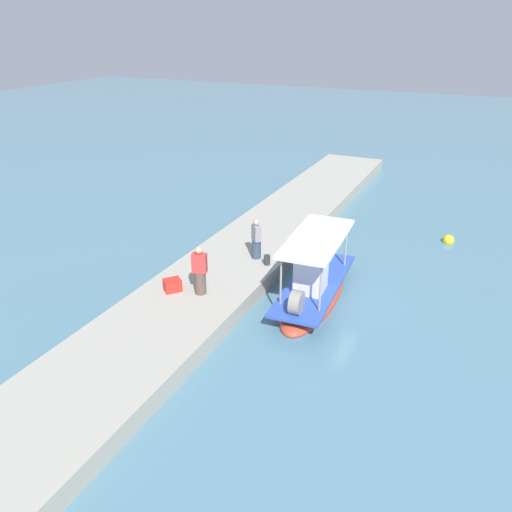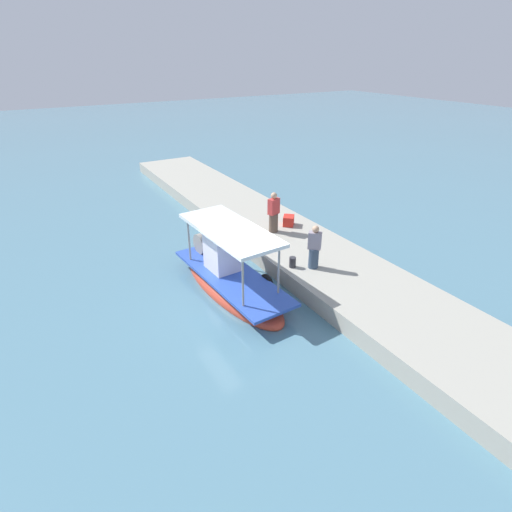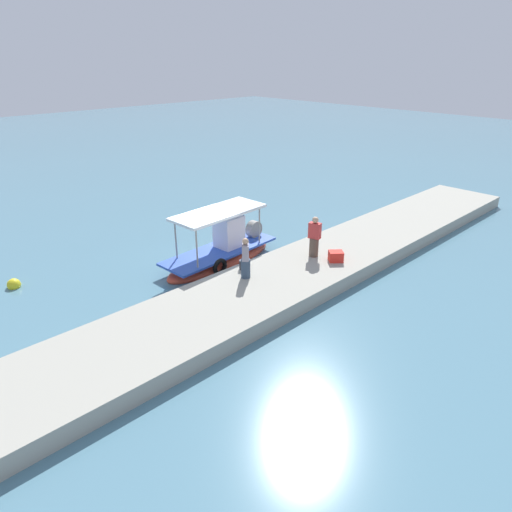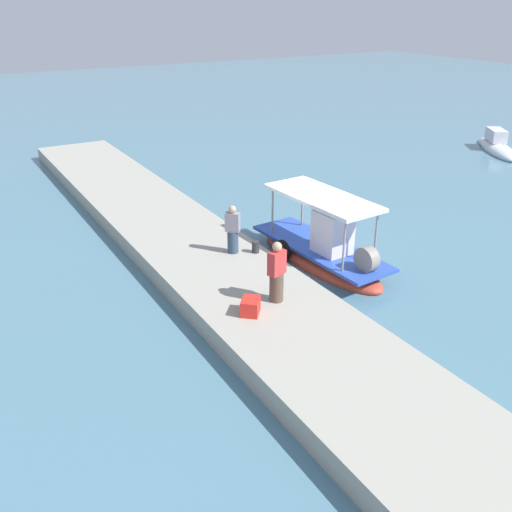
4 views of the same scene
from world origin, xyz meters
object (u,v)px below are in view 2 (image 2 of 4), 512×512
fisherman_near_bollard (274,214)px  fisherman_by_crate (314,249)px  mooring_bollard (293,262)px  cargo_crate (289,221)px  main_fishing_boat (230,277)px

fisherman_near_bollard → fisherman_by_crate: (-3.43, 0.51, -0.06)m
mooring_bollard → fisherman_by_crate: bearing=-121.8°
fisherman_near_bollard → cargo_crate: (0.26, -0.97, -0.58)m
fisherman_by_crate → mooring_bollard: 0.91m
cargo_crate → main_fishing_boat: bearing=121.0°
cargo_crate → mooring_bollard: bearing=147.4°
fisherman_by_crate → cargo_crate: fisherman_by_crate is taller
main_fishing_boat → fisherman_near_bollard: main_fishing_boat is taller
main_fishing_boat → fisherman_by_crate: size_ratio=3.62×
main_fishing_boat → cargo_crate: size_ratio=10.23×
mooring_bollard → cargo_crate: (3.30, -2.11, 0.02)m
fisherman_near_bollard → cargo_crate: fisherman_near_bollard is taller
main_fishing_boat → fisherman_by_crate: 3.13m
main_fishing_boat → cargo_crate: 4.98m
main_fishing_boat → mooring_bollard: (-0.74, -2.15, 0.37)m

